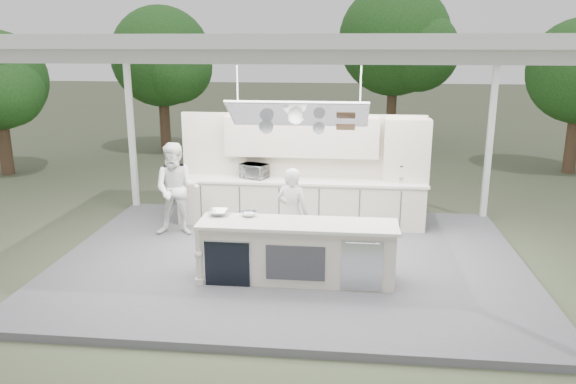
# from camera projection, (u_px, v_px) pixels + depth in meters

# --- Properties ---
(ground) EXTENTS (90.00, 90.00, 0.00)m
(ground) POSITION_uv_depth(u_px,v_px,m) (291.00, 264.00, 9.84)
(ground) COLOR #414731
(ground) RESTS_ON ground
(stage_deck) EXTENTS (8.00, 6.00, 0.12)m
(stage_deck) POSITION_uv_depth(u_px,v_px,m) (291.00, 261.00, 9.83)
(stage_deck) COLOR #555559
(stage_deck) RESTS_ON ground
(tent) EXTENTS (8.20, 6.20, 3.86)m
(tent) POSITION_uv_depth(u_px,v_px,m) (291.00, 46.00, 8.87)
(tent) COLOR white
(tent) RESTS_ON ground
(demo_island) EXTENTS (3.10, 0.79, 0.95)m
(demo_island) POSITION_uv_depth(u_px,v_px,m) (296.00, 251.00, 8.80)
(demo_island) COLOR beige
(demo_island) RESTS_ON stage_deck
(back_counter) EXTENTS (5.08, 0.72, 0.95)m
(back_counter) POSITION_uv_depth(u_px,v_px,m) (300.00, 202.00, 11.51)
(back_counter) COLOR beige
(back_counter) RESTS_ON stage_deck
(back_wall_unit) EXTENTS (5.05, 0.48, 2.25)m
(back_wall_unit) POSITION_uv_depth(u_px,v_px,m) (323.00, 154.00, 11.42)
(back_wall_unit) COLOR beige
(back_wall_unit) RESTS_ON stage_deck
(tree_cluster) EXTENTS (19.55, 9.40, 5.85)m
(tree_cluster) POSITION_uv_depth(u_px,v_px,m) (317.00, 57.00, 18.39)
(tree_cluster) COLOR #4C3826
(tree_cluster) RESTS_ON ground
(head_chef) EXTENTS (0.69, 0.57, 1.61)m
(head_chef) POSITION_uv_depth(u_px,v_px,m) (292.00, 214.00, 9.61)
(head_chef) COLOR silver
(head_chef) RESTS_ON stage_deck
(sous_chef) EXTENTS (0.95, 0.78, 1.81)m
(sous_chef) POSITION_uv_depth(u_px,v_px,m) (177.00, 189.00, 10.80)
(sous_chef) COLOR white
(sous_chef) RESTS_ON stage_deck
(toaster_oven) EXTENTS (0.63, 0.54, 0.29)m
(toaster_oven) POSITION_uv_depth(u_px,v_px,m) (254.00, 171.00, 11.49)
(toaster_oven) COLOR #B9BCC0
(toaster_oven) RESTS_ON back_counter
(bowl_large) EXTENTS (0.35, 0.35, 0.08)m
(bowl_large) POSITION_uv_depth(u_px,v_px,m) (219.00, 213.00, 9.05)
(bowl_large) COLOR silver
(bowl_large) RESTS_ON demo_island
(bowl_small) EXTENTS (0.32, 0.32, 0.08)m
(bowl_small) POSITION_uv_depth(u_px,v_px,m) (249.00, 214.00, 9.00)
(bowl_small) COLOR silver
(bowl_small) RESTS_ON demo_island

